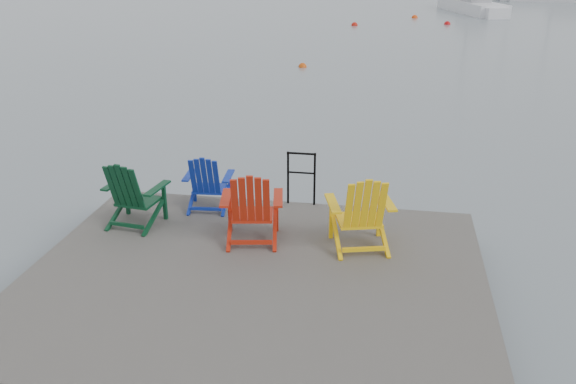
% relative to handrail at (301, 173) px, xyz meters
% --- Properties ---
extents(ground, '(400.00, 400.00, 0.00)m').
position_rel_handrail_xyz_m(ground, '(-0.25, -2.45, -1.04)').
color(ground, slate).
rests_on(ground, ground).
extents(dock, '(6.00, 5.00, 1.40)m').
position_rel_handrail_xyz_m(dock, '(-0.25, -2.45, -0.69)').
color(dock, '#322F2D').
rests_on(dock, ground).
extents(handrail, '(0.48, 0.04, 0.90)m').
position_rel_handrail_xyz_m(handrail, '(0.00, 0.00, 0.00)').
color(handrail, black).
rests_on(handrail, dock).
extents(chair_green, '(0.92, 0.86, 1.06)m').
position_rel_handrail_xyz_m(chair_green, '(-2.38, -1.26, -0.01)').
color(chair_green, '#0A371D').
rests_on(chair_green, dock).
extents(chair_blue, '(0.80, 0.75, 0.95)m').
position_rel_handrail_xyz_m(chair_blue, '(-1.45, -0.47, -0.06)').
color(chair_blue, '#0E279A').
rests_on(chair_blue, dock).
extents(chair_red, '(0.99, 0.93, 1.11)m').
position_rel_handrail_xyz_m(chair_red, '(-0.49, -1.50, 0.02)').
color(chair_red, '#B3210D').
rests_on(chair_red, dock).
extents(chair_yellow, '(1.05, 1.00, 1.14)m').
position_rel_handrail_xyz_m(chair_yellow, '(1.07, -1.45, 0.03)').
color(chair_yellow, yellow).
rests_on(chair_yellow, dock).
extents(sailboat_near, '(4.45, 8.57, 11.48)m').
position_rel_handrail_xyz_m(sailboat_near, '(6.71, 38.63, -0.69)').
color(sailboat_near, white).
rests_on(sailboat_near, ground).
extents(buoy_a, '(0.34, 0.34, 0.34)m').
position_rel_handrail_xyz_m(buoy_a, '(-2.21, 14.94, -1.04)').
color(buoy_a, '#D14B0C').
rests_on(buoy_a, ground).
extents(buoy_b, '(0.40, 0.40, 0.40)m').
position_rel_handrail_xyz_m(buoy_b, '(-1.14, 29.14, -1.04)').
color(buoy_b, red).
rests_on(buoy_b, ground).
extents(buoy_c, '(0.40, 0.40, 0.40)m').
position_rel_handrail_xyz_m(buoy_c, '(4.48, 30.66, -1.04)').
color(buoy_c, red).
rests_on(buoy_c, ground).
extents(buoy_d, '(0.41, 0.41, 0.41)m').
position_rel_handrail_xyz_m(buoy_d, '(2.57, 34.04, -1.04)').
color(buoy_d, '#E6430D').
rests_on(buoy_d, ground).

